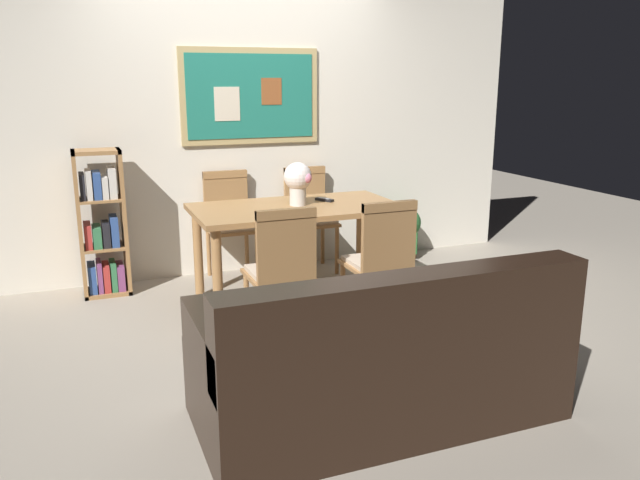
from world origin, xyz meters
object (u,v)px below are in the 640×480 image
(leather_couch, at_px, (381,363))
(dining_table, at_px, (297,218))
(tv_remote, at_px, (324,200))
(dining_chair_far_right, at_px, (309,210))
(potted_ivy, at_px, (405,230))
(flower_vase, at_px, (298,180))
(dining_chair_near_left, at_px, (282,264))
(dining_chair_near_right, at_px, (381,254))
(dining_chair_far_left, at_px, (229,216))
(bookshelf, at_px, (102,229))

(leather_couch, bearing_deg, dining_table, 83.40)
(tv_remote, bearing_deg, leather_couch, -103.86)
(dining_chair_far_right, relative_size, potted_ivy, 1.80)
(leather_couch, bearing_deg, potted_ivy, 58.70)
(leather_couch, distance_m, tv_remote, 2.05)
(dining_chair_far_right, height_order, leather_couch, dining_chair_far_right)
(leather_couch, distance_m, flower_vase, 1.98)
(dining_chair_near_left, bearing_deg, dining_chair_near_right, -2.52)
(dining_chair_far_right, distance_m, dining_chair_near_left, 1.69)
(dining_table, relative_size, leather_couch, 0.86)
(leather_couch, bearing_deg, dining_chair_far_left, 92.69)
(dining_chair_far_right, distance_m, bookshelf, 1.75)
(dining_chair_near_left, bearing_deg, dining_chair_far_left, 88.79)
(dining_chair_near_right, distance_m, bookshelf, 2.25)
(potted_ivy, bearing_deg, dining_table, -151.40)
(tv_remote, bearing_deg, dining_chair_near_right, -86.45)
(dining_chair_far_left, height_order, tv_remote, dining_chair_far_left)
(dining_chair_near_right, height_order, potted_ivy, dining_chair_near_right)
(potted_ivy, bearing_deg, bookshelf, -179.20)
(dining_chair_far_right, distance_m, tv_remote, 0.70)
(dining_table, xyz_separation_m, dining_chair_near_left, (-0.37, -0.75, -0.11))
(dining_chair_far_right, relative_size, dining_chair_far_left, 1.00)
(dining_chair_far_right, xyz_separation_m, leather_couch, (-0.59, -2.60, -0.23))
(dining_table, xyz_separation_m, flower_vase, (0.02, 0.02, 0.29))
(leather_couch, xyz_separation_m, flower_vase, (0.23, 1.86, 0.63))
(dining_table, bearing_deg, dining_chair_near_right, -67.72)
(dining_table, height_order, dining_chair_near_right, dining_chair_near_right)
(dining_chair_near_left, xyz_separation_m, dining_chair_far_left, (0.03, 1.53, 0.00))
(leather_couch, height_order, bookshelf, bookshelf)
(dining_table, distance_m, dining_chair_far_left, 0.86)
(dining_chair_far_right, height_order, flower_vase, flower_vase)
(dining_chair_near_right, bearing_deg, bookshelf, 138.69)
(leather_couch, xyz_separation_m, potted_ivy, (1.57, 2.58, -0.04))
(flower_vase, bearing_deg, potted_ivy, 28.41)
(leather_couch, xyz_separation_m, bookshelf, (-1.16, 2.55, 0.22))
(dining_chair_near_right, bearing_deg, flower_vase, 110.50)
(tv_remote, bearing_deg, potted_ivy, 30.42)
(dining_chair_near_left, distance_m, flower_vase, 0.95)
(dining_chair_near_right, relative_size, flower_vase, 2.80)
(dining_chair_near_left, xyz_separation_m, leather_couch, (0.16, -1.09, -0.23))
(potted_ivy, bearing_deg, dining_chair_far_right, 179.04)
(dining_chair_far_right, distance_m, dining_chair_near_right, 1.54)
(bookshelf, bearing_deg, leather_couch, -65.58)
(dining_chair_near_left, relative_size, flower_vase, 2.80)
(dining_table, bearing_deg, potted_ivy, 28.60)
(potted_ivy, bearing_deg, leather_couch, -121.30)
(dining_chair_far_left, distance_m, flower_vase, 0.93)
(dining_chair_far_left, xyz_separation_m, flower_vase, (0.36, -0.76, 0.40))
(dining_chair_far_right, bearing_deg, dining_chair_near_right, -92.22)
(dining_chair_near_left, height_order, dining_chair_near_right, same)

